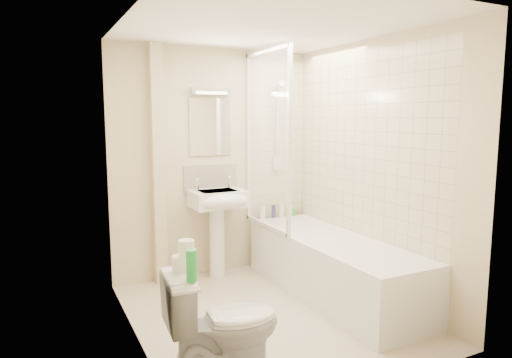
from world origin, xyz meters
name	(u,v)px	position (x,y,z in m)	size (l,w,h in m)	color
floor	(268,314)	(0.00, 0.00, 0.00)	(2.50, 2.50, 0.00)	beige
wall_back	(214,163)	(0.00, 1.25, 1.20)	(2.20, 0.02, 2.40)	beige
wall_left	(134,185)	(-1.10, 0.00, 1.20)	(0.02, 2.50, 2.40)	beige
wall_right	(373,169)	(1.10, 0.00, 1.20)	(0.02, 2.50, 2.40)	beige
ceiling	(270,26)	(0.00, 0.00, 2.40)	(2.20, 2.50, 0.02)	white
tile_back	(276,140)	(0.75, 1.24, 1.42)	(0.70, 0.01, 1.75)	beige
tile_right	(364,145)	(1.09, 0.12, 1.42)	(0.01, 2.10, 1.75)	beige
pipe_boxing	(158,166)	(-0.62, 1.19, 1.20)	(0.12, 0.12, 2.40)	beige
splashback	(211,179)	(-0.04, 1.24, 1.03)	(0.60, 0.01, 0.30)	beige
mirror	(210,127)	(-0.04, 1.24, 1.58)	(0.46, 0.01, 0.60)	white
strip_light	(211,91)	(-0.04, 1.22, 1.95)	(0.42, 0.07, 0.07)	silver
bathtub	(332,265)	(0.75, 0.12, 0.29)	(0.70, 2.10, 0.55)	white
shower_screen	(267,140)	(0.40, 0.80, 1.45)	(0.04, 0.92, 1.80)	white
shower_fixture	(278,129)	(0.75, 1.19, 1.55)	(0.10, 0.16, 0.99)	silver
pedestal_sink	(219,209)	(-0.04, 1.01, 0.74)	(0.55, 0.50, 1.06)	white
bottle_white_a	(263,213)	(0.54, 1.16, 0.62)	(0.06, 0.06, 0.14)	white
bottle_blue	(274,211)	(0.68, 1.16, 0.62)	(0.05, 0.05, 0.15)	#121352
bottle_cream	(282,210)	(0.78, 1.16, 0.62)	(0.07, 0.07, 0.15)	#F3E9BC
bottle_white_b	(290,211)	(0.90, 1.16, 0.61)	(0.06, 0.06, 0.12)	white
bottle_green	(292,212)	(0.92, 1.16, 0.60)	(0.07, 0.07, 0.09)	green
toilet	(223,325)	(-0.72, -0.74, 0.37)	(0.76, 0.47, 0.74)	white
toilet_roll_lower	(180,264)	(-0.97, -0.66, 0.79)	(0.11, 0.11, 0.10)	white
toilet_roll_upper	(186,248)	(-0.93, -0.68, 0.89)	(0.10, 0.10, 0.10)	white
green_bottle	(192,266)	(-0.96, -0.86, 0.83)	(0.06, 0.06, 0.19)	green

